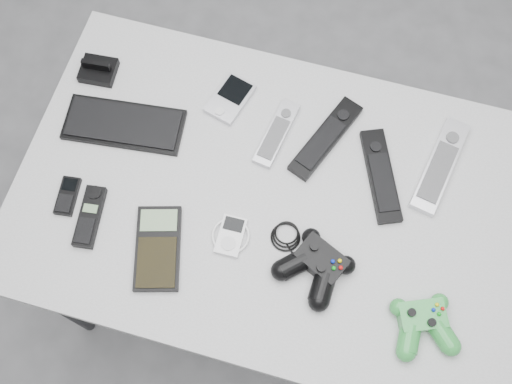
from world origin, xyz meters
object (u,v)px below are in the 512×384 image
(mobile_phone, at_px, (67,196))
(mp3_player, at_px, (231,236))
(calculator, at_px, (158,248))
(pda_keyboard, at_px, (124,124))
(desk, at_px, (270,207))
(remote_silver_a, at_px, (277,133))
(cordless_handset, at_px, (90,217))
(controller_black, at_px, (317,265))
(remote_black_a, at_px, (326,138))
(controller_green, at_px, (424,323))
(remote_silver_b, at_px, (440,165))
(remote_black_b, at_px, (381,175))
(pda, at_px, (230,99))

(mobile_phone, relative_size, mp3_player, 1.01)
(calculator, distance_m, mp3_player, 0.16)
(mp3_player, bearing_deg, pda_keyboard, 147.33)
(desk, relative_size, remote_silver_a, 6.49)
(cordless_handset, xyz_separation_m, mp3_player, (0.32, 0.04, -0.00))
(desk, distance_m, controller_black, 0.21)
(controller_black, bearing_deg, pda_keyboard, -177.72)
(desk, relative_size, remote_black_a, 4.99)
(calculator, xyz_separation_m, mp3_player, (0.15, 0.07, -0.00))
(cordless_handset, distance_m, calculator, 0.17)
(controller_green, bearing_deg, calculator, 156.74)
(remote_silver_b, bearing_deg, desk, -142.53)
(remote_silver_b, bearing_deg, mp3_player, -134.02)
(remote_black_a, xyz_separation_m, calculator, (-0.29, -0.36, -0.00))
(pda_keyboard, relative_size, remote_black_b, 1.23)
(calculator, distance_m, controller_black, 0.35)
(mp3_player, bearing_deg, cordless_handset, -173.55)
(cordless_handset, bearing_deg, pda, 52.61)
(remote_silver_a, relative_size, mp3_player, 1.98)
(controller_black, xyz_separation_m, controller_green, (0.24, -0.06, -0.00))
(pda, xyz_separation_m, cordless_handset, (-0.22, -0.38, 0.00))
(pda_keyboard, bearing_deg, remote_black_b, -3.26)
(desk, xyz_separation_m, remote_black_b, (0.23, 0.12, 0.08))
(pda_keyboard, xyz_separation_m, remote_silver_a, (0.36, 0.08, 0.00))
(desk, distance_m, remote_black_b, 0.27)
(desk, xyz_separation_m, controller_green, (0.38, -0.19, 0.09))
(remote_silver_b, height_order, mobile_phone, remote_silver_b)
(desk, distance_m, remote_silver_a, 0.18)
(remote_silver_b, xyz_separation_m, calculator, (-0.56, -0.36, -0.00))
(mp3_player, bearing_deg, desk, 60.62)
(pda, relative_size, cordless_handset, 0.85)
(calculator, height_order, controller_black, controller_black)
(mobile_phone, bearing_deg, desk, 8.30)
(mobile_phone, xyz_separation_m, mp3_player, (0.38, 0.01, 0.00))
(pda, height_order, calculator, same)
(desk, relative_size, pda, 9.59)
(pda_keyboard, xyz_separation_m, controller_green, (0.77, -0.27, 0.01))
(remote_black_a, distance_m, calculator, 0.47)
(pda_keyboard, distance_m, cordless_handset, 0.24)
(remote_black_b, xyz_separation_m, calculator, (-0.44, -0.30, -0.00))
(remote_silver_b, bearing_deg, cordless_handset, -144.41)
(calculator, bearing_deg, desk, 25.86)
(pda, bearing_deg, mobile_phone, -114.12)
(remote_black_b, relative_size, controller_green, 1.60)
(calculator, bearing_deg, remote_silver_b, 16.74)
(remote_black_a, bearing_deg, cordless_handset, -122.43)
(mp3_player, bearing_deg, pda, 105.50)
(remote_black_b, bearing_deg, desk, -175.62)
(remote_black_b, bearing_deg, mobile_phone, 177.13)
(pda_keyboard, xyz_separation_m, controller_black, (0.52, -0.21, 0.02))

